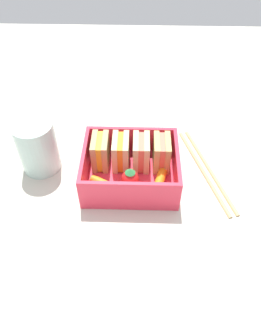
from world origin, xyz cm
name	(u,v)px	position (x,y,z in cm)	size (l,w,h in cm)	color
ground_plane	(130,183)	(0.00, 0.00, -1.00)	(120.00, 120.00, 2.00)	beige
bento_tray	(130,177)	(0.00, 0.00, 0.60)	(15.21, 12.70, 1.20)	#E43147
bento_rim	(130,164)	(0.00, 0.00, 3.60)	(15.21, 12.70, 4.81)	#E43147
sandwich_left	(100,152)	(-5.03, 2.45, 3.88)	(2.66, 4.90, 5.37)	tan
sandwich_center_left	(121,152)	(-1.68, 2.45, 3.88)	(2.66, 4.90, 5.37)	beige
sandwich_center	(141,152)	(1.68, 2.45, 3.88)	(2.66, 4.90, 5.37)	beige
sandwich_center_right	(161,153)	(5.03, 2.45, 3.88)	(2.66, 4.90, 5.37)	tan
carrot_stick_left	(101,183)	(-4.60, -2.55, 1.88)	(1.36, 1.36, 3.51)	orange
strawberry_far_left	(129,178)	(-0.23, -2.18, 2.71)	(2.77, 2.77, 3.37)	red
carrot_stick_far_left	(159,182)	(4.66, -2.20, 1.94)	(1.48, 1.48, 5.10)	orange
chopstick_pair	(206,169)	(12.95, 2.32, 0.35)	(7.97, 19.83, 0.70)	tan
drinking_glass	(37,147)	(-15.39, 2.64, 4.58)	(6.50, 6.50, 9.16)	silver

